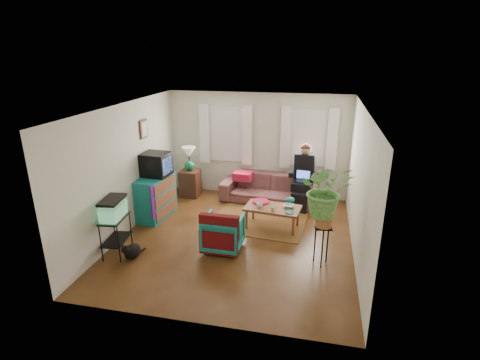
% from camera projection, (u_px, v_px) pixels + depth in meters
% --- Properties ---
extents(floor, '(4.50, 5.00, 0.01)m').
position_uv_depth(floor, '(236.00, 238.00, 7.48)').
color(floor, '#4F2B14').
rests_on(floor, ground).
extents(ceiling, '(4.50, 5.00, 0.01)m').
position_uv_depth(ceiling, '(235.00, 107.00, 6.62)').
color(ceiling, white).
rests_on(ceiling, wall_back).
extents(wall_back, '(4.50, 0.01, 2.60)m').
position_uv_depth(wall_back, '(258.00, 145.00, 9.35)').
color(wall_back, silver).
rests_on(wall_back, floor).
extents(wall_front, '(4.50, 0.01, 2.60)m').
position_uv_depth(wall_front, '(192.00, 239.00, 4.74)').
color(wall_front, silver).
rests_on(wall_front, floor).
extents(wall_left, '(0.01, 5.00, 2.60)m').
position_uv_depth(wall_left, '(126.00, 169.00, 7.50)').
color(wall_left, silver).
rests_on(wall_left, floor).
extents(wall_right, '(0.01, 5.00, 2.60)m').
position_uv_depth(wall_right, '(360.00, 186.00, 6.60)').
color(wall_right, silver).
rests_on(wall_right, floor).
extents(window_left, '(1.08, 0.04, 1.38)m').
position_uv_depth(window_left, '(226.00, 134.00, 9.41)').
color(window_left, white).
rests_on(window_left, wall_back).
extents(window_right, '(1.08, 0.04, 1.38)m').
position_uv_depth(window_right, '(309.00, 138.00, 9.00)').
color(window_right, white).
rests_on(window_right, wall_back).
extents(curtains_left, '(1.36, 0.06, 1.50)m').
position_uv_depth(curtains_left, '(226.00, 135.00, 9.34)').
color(curtains_left, white).
rests_on(curtains_left, wall_back).
extents(curtains_right, '(1.36, 0.06, 1.50)m').
position_uv_depth(curtains_right, '(309.00, 139.00, 8.93)').
color(curtains_right, white).
rests_on(curtains_right, wall_back).
extents(picture_frame, '(0.04, 0.32, 0.40)m').
position_uv_depth(picture_frame, '(144.00, 129.00, 8.06)').
color(picture_frame, '#3D2616').
rests_on(picture_frame, wall_left).
extents(area_rug, '(2.15, 1.79, 0.01)m').
position_uv_depth(area_rug, '(259.00, 220.00, 8.24)').
color(area_rug, maroon).
rests_on(area_rug, floor).
extents(sofa, '(2.39, 1.16, 0.90)m').
position_uv_depth(sofa, '(269.00, 184.00, 9.15)').
color(sofa, brown).
rests_on(sofa, floor).
extents(seated_person, '(0.65, 0.77, 1.37)m').
position_uv_depth(seated_person, '(303.00, 179.00, 8.82)').
color(seated_person, black).
rests_on(seated_person, sofa).
extents(side_table, '(0.47, 0.47, 0.68)m').
position_uv_depth(side_table, '(190.00, 183.00, 9.55)').
color(side_table, '#3A2415').
rests_on(side_table, floor).
extents(table_lamp, '(0.35, 0.35, 0.62)m').
position_uv_depth(table_lamp, '(189.00, 159.00, 9.35)').
color(table_lamp, white).
rests_on(table_lamp, side_table).
extents(dresser, '(0.62, 1.10, 0.95)m').
position_uv_depth(dresser, '(155.00, 197.00, 8.32)').
color(dresser, '#11556B').
rests_on(dresser, floor).
extents(crt_tv, '(0.63, 0.58, 0.51)m').
position_uv_depth(crt_tv, '(156.00, 164.00, 8.16)').
color(crt_tv, black).
rests_on(crt_tv, dresser).
extents(aquarium_stand, '(0.44, 0.69, 0.72)m').
position_uv_depth(aquarium_stand, '(116.00, 236.00, 6.81)').
color(aquarium_stand, black).
rests_on(aquarium_stand, floor).
extents(aquarium, '(0.39, 0.62, 0.38)m').
position_uv_depth(aquarium, '(113.00, 208.00, 6.63)').
color(aquarium, '#7FD899').
rests_on(aquarium, aquarium_stand).
extents(black_cat, '(0.35, 0.45, 0.34)m').
position_uv_depth(black_cat, '(132.00, 250.00, 6.72)').
color(black_cat, black).
rests_on(black_cat, floor).
extents(armchair, '(0.71, 0.66, 0.72)m').
position_uv_depth(armchair, '(223.00, 231.00, 6.99)').
color(armchair, navy).
rests_on(armchair, floor).
extents(serape_throw, '(0.72, 0.18, 0.59)m').
position_uv_depth(serape_throw, '(219.00, 231.00, 6.69)').
color(serape_throw, '#9E0A0A').
rests_on(serape_throw, armchair).
extents(coffee_table, '(1.20, 0.76, 0.47)m').
position_uv_depth(coffee_table, '(272.00, 217.00, 7.86)').
color(coffee_table, brown).
rests_on(coffee_table, floor).
extents(cup_a, '(0.14, 0.14, 0.10)m').
position_uv_depth(cup_a, '(259.00, 205.00, 7.76)').
color(cup_a, white).
rests_on(cup_a, coffee_table).
extents(cup_b, '(0.12, 0.12, 0.10)m').
position_uv_depth(cup_b, '(273.00, 209.00, 7.59)').
color(cup_b, beige).
rests_on(cup_b, coffee_table).
extents(bowl, '(0.25, 0.25, 0.06)m').
position_uv_depth(bowl, '(288.00, 206.00, 7.77)').
color(bowl, white).
rests_on(bowl, coffee_table).
extents(snack_tray, '(0.39, 0.39, 0.04)m').
position_uv_depth(snack_tray, '(261.00, 201.00, 8.01)').
color(snack_tray, '#B21414').
rests_on(snack_tray, coffee_table).
extents(birdcage, '(0.21, 0.21, 0.33)m').
position_uv_depth(birdcage, '(290.00, 205.00, 7.47)').
color(birdcage, '#115B6B').
rests_on(birdcage, coffee_table).
extents(plant_stand, '(0.34, 0.34, 0.74)m').
position_uv_depth(plant_stand, '(321.00, 245.00, 6.48)').
color(plant_stand, black).
rests_on(plant_stand, floor).
extents(potted_plant, '(0.92, 0.81, 0.94)m').
position_uv_depth(potted_plant, '(325.00, 198.00, 6.19)').
color(potted_plant, '#599947').
rests_on(potted_plant, plant_stand).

